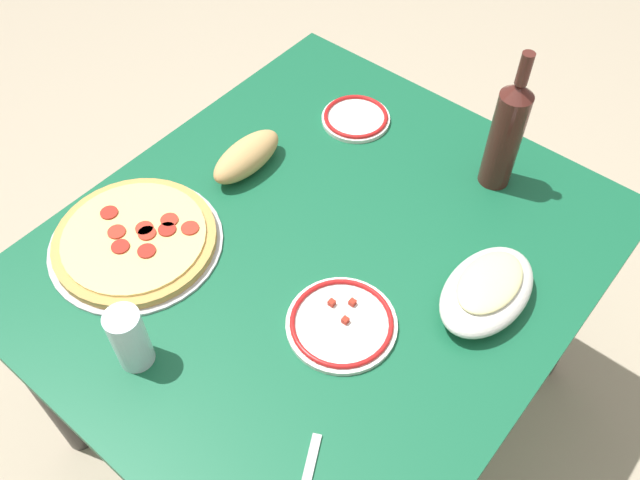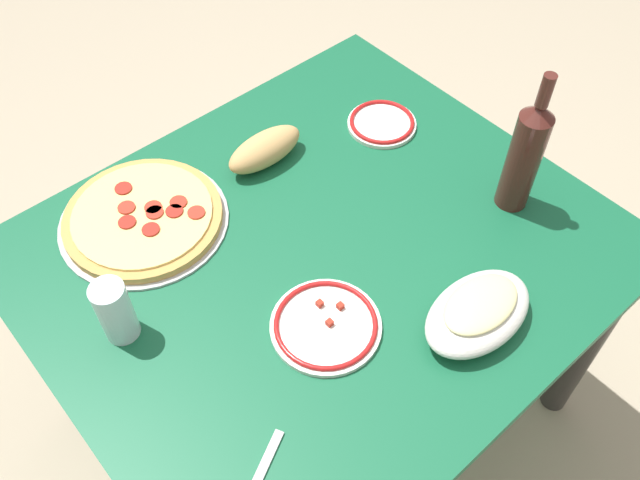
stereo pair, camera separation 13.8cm
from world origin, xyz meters
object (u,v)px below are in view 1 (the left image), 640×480
Objects in this scene: wine_bottle at (506,133)px; side_plate_far at (356,118)px; pepperoni_pizza at (135,240)px; side_plate_near at (342,323)px; water_glass at (130,339)px; bread_loaf at (247,156)px; dining_table at (320,281)px; baked_pasta_dish at (487,289)px.

wine_bottle is 0.39m from side_plate_far.
pepperoni_pizza is 2.17× the size of side_plate_far.
pepperoni_pizza is 0.47m from side_plate_near.
wine_bottle reaches higher than water_glass.
dining_table is at bearing 74.68° from bread_loaf.
pepperoni_pizza is 2.59× the size of water_glass.
bread_loaf is at bearing -159.63° from water_glass.
side_plate_far is at bearing 168.97° from pepperoni_pizza.
pepperoni_pizza is 1.50× the size of baked_pasta_dish.
baked_pasta_dish is 0.67m from water_glass.
wine_bottle is (-0.64, 0.48, 0.13)m from pepperoni_pizza.
pepperoni_pizza is 0.81m from wine_bottle.
side_plate_near is 1.28× the size of side_plate_far.
dining_table is at bearing -23.36° from wine_bottle.
side_plate_near reaches higher than side_plate_far.
pepperoni_pizza is 1.06× the size of wine_bottle.
side_plate_near is (0.22, -0.18, -0.03)m from baked_pasta_dish.
side_plate_near is at bearing -39.10° from baked_pasta_dish.
side_plate_near is at bearing 104.64° from pepperoni_pizza.
water_glass is 0.84× the size of side_plate_far.
wine_bottle is 0.54m from side_plate_near.
water_glass is (0.81, -0.27, -0.07)m from wine_bottle.
bread_loaf is (-0.49, -0.18, -0.03)m from water_glass.
water_glass reaches higher than baked_pasta_dish.
wine_bottle is (-0.30, -0.15, 0.10)m from baked_pasta_dish.
baked_pasta_dish is 1.24× the size of bread_loaf.
water_glass reaches higher than side_plate_near.
side_plate_near is at bearing 139.96° from water_glass.
bread_loaf is at bearing 175.29° from pepperoni_pizza.
baked_pasta_dish is 0.35m from wine_bottle.
bread_loaf reaches higher than side_plate_near.
side_plate_near is (-0.29, 0.25, -0.06)m from water_glass.
bread_loaf is at bearing -105.32° from dining_table.
wine_bottle is 1.59× the size of side_plate_near.
baked_pasta_dish reaches higher than dining_table.
baked_pasta_dish is 1.44× the size of side_plate_far.
side_plate_far is at bearing 162.41° from bread_loaf.
bread_loaf is (-0.31, 0.03, 0.02)m from pepperoni_pizza.
wine_bottle reaches higher than pepperoni_pizza.
dining_table is 5.89× the size of bread_loaf.
side_plate_far is (0.04, -0.36, -0.13)m from wine_bottle.
baked_pasta_dish is at bearing 107.59° from dining_table.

